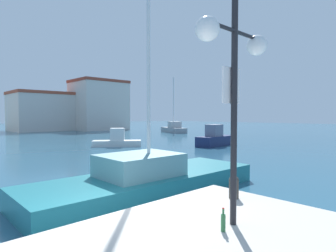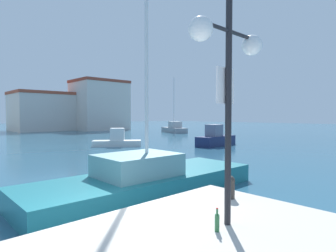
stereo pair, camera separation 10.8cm
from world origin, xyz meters
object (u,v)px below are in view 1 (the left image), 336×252
at_px(motorboat_navy_inner_mooring, 216,139).
at_px(sailboat_teal_mid_harbor, 147,179).
at_px(mooring_bollard, 234,186).
at_px(bottle, 223,222).
at_px(sailboat_grey_far_right, 174,128).
at_px(lamppost, 234,52).
at_px(motorboat_white_outer_mooring, 117,140).

distance_m(motorboat_navy_inner_mooring, sailboat_teal_mid_harbor, 16.05).
distance_m(mooring_bollard, motorboat_navy_inner_mooring, 19.27).
relative_size(motorboat_navy_inner_mooring, sailboat_teal_mid_harbor, 0.37).
relative_size(bottle, sailboat_grey_far_right, 0.04).
distance_m(sailboat_grey_far_right, motorboat_navy_inner_mooring, 19.73).
relative_size(lamppost, motorboat_white_outer_mooring, 1.06).
bearing_deg(motorboat_navy_inner_mooring, mooring_bollard, -141.80).
bearing_deg(sailboat_teal_mid_harbor, bottle, -117.61).
bearing_deg(mooring_bollard, lamppost, -146.99).
distance_m(bottle, motorboat_white_outer_mooring, 20.97).
bearing_deg(lamppost, sailboat_teal_mid_harbor, 65.30).
bearing_deg(sailboat_grey_far_right, lamppost, -133.12).
xyz_separation_m(lamppost, sailboat_grey_far_right, (27.27, 29.12, -3.02)).
height_order(mooring_bollard, sailboat_grey_far_right, sailboat_grey_far_right).
distance_m(bottle, motorboat_navy_inner_mooring, 21.01).
bearing_deg(bottle, sailboat_teal_mid_harbor, 62.39).
relative_size(bottle, motorboat_navy_inner_mooring, 0.08).
distance_m(lamppost, mooring_bollard, 2.83).
relative_size(motorboat_white_outer_mooring, sailboat_teal_mid_harbor, 0.35).
xyz_separation_m(bottle, sailboat_grey_far_right, (27.61, 29.18, -0.47)).
relative_size(lamppost, sailboat_teal_mid_harbor, 0.37).
distance_m(mooring_bollard, sailboat_grey_far_right, 38.51).
bearing_deg(motorboat_white_outer_mooring, sailboat_teal_mid_harbor, -119.30).
height_order(motorboat_navy_inner_mooring, motorboat_white_outer_mooring, motorboat_navy_inner_mooring).
bearing_deg(motorboat_white_outer_mooring, lamppost, -118.09).
distance_m(sailboat_grey_far_right, motorboat_white_outer_mooring, 20.57).
xyz_separation_m(mooring_bollard, sailboat_grey_far_right, (26.07, 28.34, -0.59)).
relative_size(lamppost, mooring_bollard, 9.22).
height_order(bottle, motorboat_navy_inner_mooring, motorboat_navy_inner_mooring).
xyz_separation_m(mooring_bollard, sailboat_teal_mid_harbor, (1.08, 4.17, -0.70)).
xyz_separation_m(bottle, sailboat_teal_mid_harbor, (2.62, 5.01, -0.58)).
relative_size(mooring_bollard, sailboat_teal_mid_harbor, 0.04).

